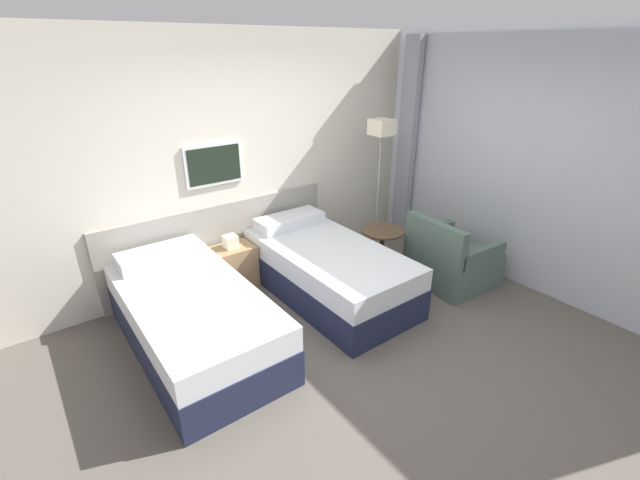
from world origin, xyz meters
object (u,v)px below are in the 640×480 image
bed_near_window (328,270)px  side_table (382,242)px  nightstand (233,266)px  bed_near_door (194,318)px  armchair (451,262)px  floor_lamp (381,143)px

bed_near_window → side_table: bed_near_window is taller
bed_near_window → nightstand: bearing=134.8°
bed_near_door → nightstand: bed_near_door is taller
nightstand → bed_near_window: bearing=-45.2°
bed_near_door → side_table: size_ratio=3.59×
bed_near_door → bed_near_window: (1.51, 0.00, 0.00)m
nightstand → side_table: bearing=-25.6°
side_table → bed_near_window: bearing=-179.6°
nightstand → side_table: size_ratio=1.14×
bed_near_window → bed_near_door: bearing=180.0°
bed_near_door → armchair: (2.80, -0.64, -0.03)m
floor_lamp → bed_near_door: bearing=-170.2°
nightstand → side_table: 1.76m
nightstand → floor_lamp: bearing=-8.9°
bed_near_door → floor_lamp: (2.67, 0.46, 1.15)m
side_table → nightstand: bearing=154.4°
bed_near_window → armchair: bearing=-26.5°
armchair → nightstand: bearing=59.7°
bed_near_door → bed_near_window: size_ratio=1.00×
bed_near_door → bed_near_window: 1.51m
bed_near_window → nightstand: size_ratio=3.14×
side_table → armchair: armchair is taller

